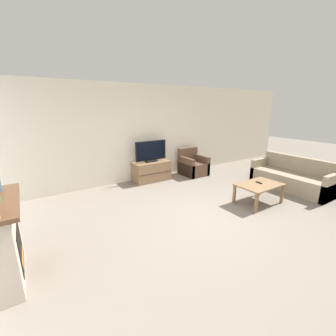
% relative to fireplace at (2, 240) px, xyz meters
% --- Properties ---
extents(ground_plane, '(24.00, 24.00, 0.00)m').
position_rel_fireplace_xyz_m(ground_plane, '(3.34, -0.26, -0.53)').
color(ground_plane, slate).
extents(wall_back, '(12.00, 0.06, 2.70)m').
position_rel_fireplace_xyz_m(wall_back, '(3.34, 2.72, 0.82)').
color(wall_back, beige).
rests_on(wall_back, ground).
extents(fireplace, '(0.45, 1.24, 1.04)m').
position_rel_fireplace_xyz_m(fireplace, '(0.00, 0.00, 0.00)').
color(fireplace, '#B7A893').
rests_on(fireplace, ground).
extents(tv_stand, '(1.05, 0.52, 0.57)m').
position_rel_fireplace_xyz_m(tv_stand, '(3.38, 2.39, -0.25)').
color(tv_stand, brown).
rests_on(tv_stand, ground).
extents(tv, '(0.96, 0.18, 0.60)m').
position_rel_fireplace_xyz_m(tv, '(3.38, 2.39, 0.32)').
color(tv, black).
rests_on(tv, tv_stand).
extents(armchair, '(0.70, 0.76, 0.82)m').
position_rel_fireplace_xyz_m(armchair, '(4.78, 2.22, -0.26)').
color(armchair, brown).
rests_on(armchair, ground).
extents(coffee_table, '(0.99, 0.65, 0.46)m').
position_rel_fireplace_xyz_m(coffee_table, '(4.60, -0.30, -0.13)').
color(coffee_table, brown).
rests_on(coffee_table, ground).
extents(remote, '(0.05, 0.15, 0.02)m').
position_rel_fireplace_xyz_m(remote, '(4.65, -0.24, -0.06)').
color(remote, black).
rests_on(remote, coffee_table).
extents(couch, '(0.82, 1.94, 0.82)m').
position_rel_fireplace_xyz_m(couch, '(6.16, -0.19, -0.25)').
color(couch, gray).
rests_on(couch, ground).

